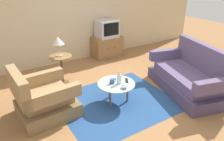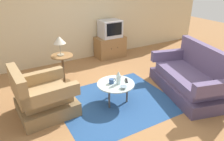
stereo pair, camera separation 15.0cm
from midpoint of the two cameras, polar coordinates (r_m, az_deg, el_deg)
ground_plane at (r=4.25m, az=1.34°, el=-7.60°), size 16.00×16.00×0.00m
back_wall at (r=5.89m, az=-12.41°, el=15.16°), size 9.00×0.12×2.70m
area_rug at (r=4.16m, az=0.06°, el=-8.31°), size 2.10×1.81×0.00m
armchair at (r=3.87m, az=-18.82°, el=-7.34°), size 0.98×0.92×0.88m
couch at (r=4.65m, az=18.91°, el=-1.72°), size 1.30×1.89×0.95m
coffee_table at (r=3.98m, az=0.04°, el=-3.89°), size 0.69×0.69×0.41m
side_table at (r=4.77m, az=-14.12°, el=1.65°), size 0.47×0.47×0.65m
tv_stand at (r=6.24m, az=-1.99°, el=6.25°), size 0.83×0.50×0.59m
television at (r=6.09m, az=-2.04°, el=10.99°), size 0.58×0.46×0.47m
table_lamp at (r=4.61m, az=-15.04°, el=7.49°), size 0.26×0.26×0.41m
vase at (r=3.88m, az=0.79°, el=-1.93°), size 0.08×0.08×0.26m
mug at (r=3.93m, az=-1.07°, el=-2.85°), size 0.14×0.09×0.09m
bowl at (r=3.79m, az=2.19°, el=-4.43°), size 0.12×0.12×0.04m
tv_remote_dark at (r=4.05m, az=2.86°, el=-2.60°), size 0.11×0.16×0.02m
tv_remote_silver at (r=4.15m, az=0.47°, el=-1.80°), size 0.16×0.05×0.02m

